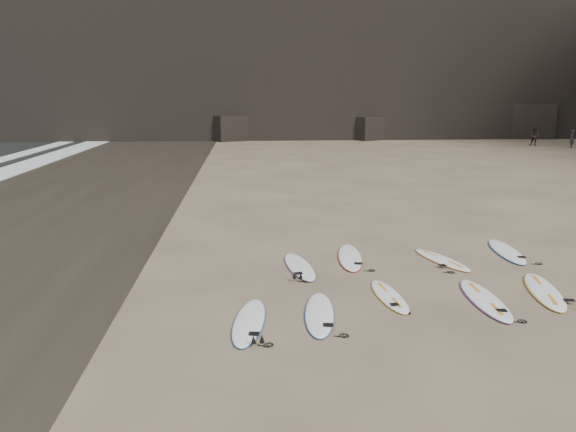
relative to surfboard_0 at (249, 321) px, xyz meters
name	(u,v)px	position (x,y,z in m)	size (l,w,h in m)	color
ground	(429,299)	(4.15, 1.07, -0.05)	(240.00, 240.00, 0.00)	#897559
wet_sand	(19,216)	(-8.85, 11.07, -0.04)	(12.00, 200.00, 0.01)	#383026
surfboard_0	(249,321)	(0.00, 0.00, 0.00)	(0.61, 2.53, 0.09)	white
surfboard_1	(319,313)	(1.51, 0.31, 0.00)	(0.61, 2.53, 0.09)	white
surfboard_2	(389,296)	(3.28, 1.26, -0.01)	(0.54, 2.24, 0.08)	white
surfboard_3	(485,299)	(5.40, 0.85, 0.00)	(0.66, 2.74, 0.10)	white
surfboard_4	(544,291)	(7.05, 1.29, 0.00)	(0.66, 2.73, 0.10)	white
surfboard_5	(299,266)	(1.40, 3.67, 0.00)	(0.62, 2.57, 0.09)	white
surfboard_6	(350,257)	(2.94, 4.44, 0.00)	(0.65, 2.72, 0.10)	white
surfboard_7	(442,260)	(5.50, 4.00, 0.00)	(0.57, 2.40, 0.09)	white
surfboard_8	(506,251)	(7.72, 4.69, 0.00)	(0.66, 2.73, 0.10)	white
person_a	(572,139)	(28.20, 35.99, 0.72)	(0.56, 0.37, 1.54)	black
person_b	(535,136)	(25.95, 38.06, 0.81)	(0.83, 0.65, 1.71)	black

